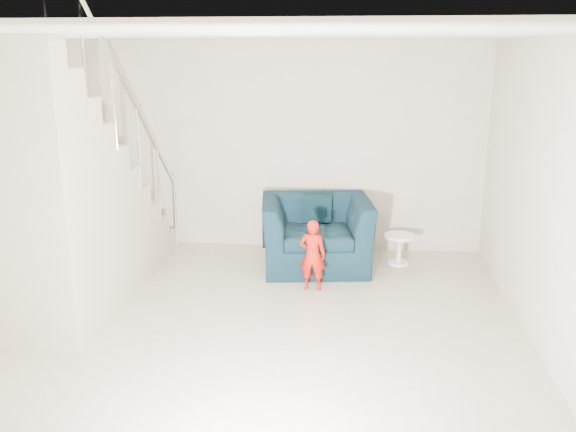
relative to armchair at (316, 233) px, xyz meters
The scene contains 12 objects.
floor 2.10m from the armchair, 101.27° to the right, with size 5.50×5.50×0.00m, color gray.
ceiling 3.07m from the armchair, 101.27° to the right, with size 5.50×5.50×0.00m, color silver.
back_wall 1.25m from the armchair, 118.59° to the left, with size 5.00×5.00×0.00m, color #A49A86.
front_wall 4.87m from the armchair, 94.82° to the right, with size 5.00×5.00×0.00m, color #A49A86.
right_wall 3.05m from the armchair, 43.82° to the right, with size 5.50×5.50×0.00m, color #A49A86.
armchair is the anchor object (origin of this frame).
toddler 0.78m from the armchair, 88.94° to the right, with size 0.29×0.19×0.80m, color #AE050B.
side_table 1.05m from the armchair, 10.28° to the left, with size 0.38×0.38×0.38m.
staircase 2.86m from the armchair, 148.65° to the right, with size 1.02×3.03×3.62m.
cushion 0.34m from the armchair, 90.03° to the left, with size 0.36×0.10×0.34m, color black.
throw 0.62m from the armchair, behind, with size 0.05×0.47×0.53m, color black.
phone 0.88m from the armchair, 81.90° to the right, with size 0.02×0.05×0.10m, color black.
Camera 1 is at (0.85, -5.08, 2.58)m, focal length 38.00 mm.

